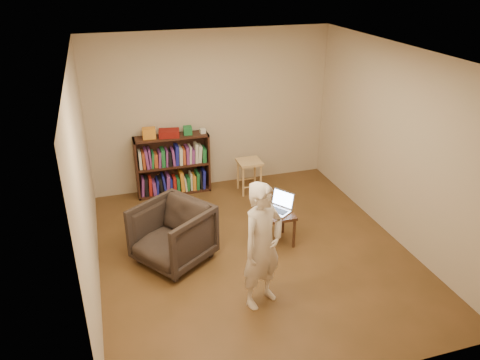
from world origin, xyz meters
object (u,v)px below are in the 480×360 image
object	(u,v)px
armchair	(173,234)
person	(263,246)
stool	(249,167)
laptop	(279,206)
bookshelf	(173,168)
side_table	(276,218)

from	to	relation	value
armchair	person	bearing A→B (deg)	1.63
stool	person	world-z (taller)	person
armchair	laptop	xyz separation A→B (m)	(1.48, 0.08, 0.13)
bookshelf	side_table	bearing A→B (deg)	-61.12
person	bookshelf	bearing A→B (deg)	73.34
bookshelf	stool	size ratio (longest dim) A/B	2.16
side_table	bookshelf	bearing A→B (deg)	118.88
bookshelf	person	bearing A→B (deg)	-81.04
bookshelf	side_table	xyz separation A→B (m)	(1.07, -1.94, -0.05)
stool	laptop	world-z (taller)	laptop
laptop	person	bearing A→B (deg)	-64.75
stool	side_table	size ratio (longest dim) A/B	1.19
person	stool	bearing A→B (deg)	49.22
bookshelf	person	world-z (taller)	person
bookshelf	person	distance (m)	3.11
side_table	person	size ratio (longest dim) A/B	0.31
side_table	laptop	size ratio (longest dim) A/B	1.04
armchair	laptop	world-z (taller)	armchair
stool	person	bearing A→B (deg)	-105.15
armchair	side_table	distance (m)	1.41
laptop	person	size ratio (longest dim) A/B	0.30
stool	laptop	bearing A→B (deg)	-92.66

